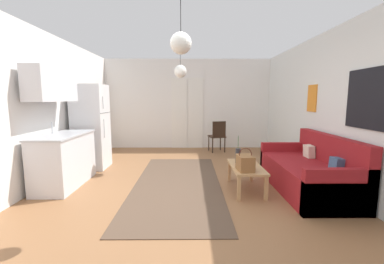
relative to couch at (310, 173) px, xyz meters
The scene contains 14 objects.
ground_plane 2.09m from the couch, behind, with size 5.48×8.39×0.10m, color #8E603D.
wall_back 4.30m from the couch, 119.17° to the left, with size 5.08×0.13×2.66m.
wall_right 1.17m from the couch, 33.01° to the right, with size 0.12×7.99×2.66m.
wall_left 4.66m from the couch, behind, with size 0.12×7.99×2.66m.
area_rug 2.23m from the couch, behind, with size 1.48×3.52×0.01m, color brown.
couch is the anchor object (origin of this frame).
coffee_table 1.05m from the couch, behind, with size 0.48×0.97×0.40m.
bamboo_vase 1.20m from the couch, 169.78° to the left, with size 0.09×0.09×0.47m.
handbag 1.17m from the couch, 168.14° to the right, with size 0.24×0.32×0.35m.
refrigerator 4.36m from the couch, 161.15° to the left, with size 0.66×0.63×1.79m.
kitchen_counter 4.19m from the couch, behind, with size 0.59×1.29×1.99m.
accent_chair 3.20m from the couch, 111.92° to the left, with size 0.50×0.49×0.87m.
pendant_lamp_near 2.94m from the couch, 153.60° to the right, with size 0.24×0.24×0.67m.
pendant_lamp_far 3.14m from the couch, 146.65° to the left, with size 0.27×0.27×0.73m.
Camera 1 is at (0.07, -3.61, 1.49)m, focal length 23.27 mm.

